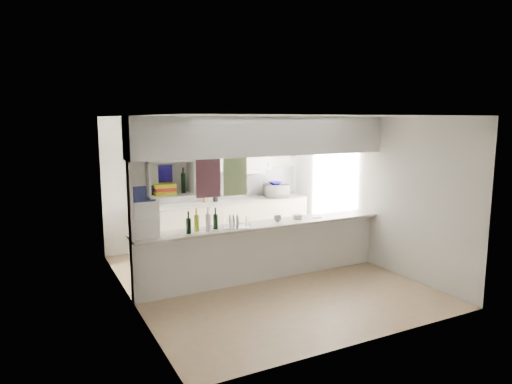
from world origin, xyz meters
TOP-DOWN VIEW (x-y plane):
  - floor at (0.00, 0.00)m, footprint 4.80×4.80m
  - ceiling at (0.00, 0.00)m, footprint 4.80×4.80m
  - wall_back at (0.00, 2.40)m, footprint 4.20×0.00m
  - wall_left at (-2.10, 0.00)m, footprint 0.00×4.80m
  - wall_right at (2.10, 0.00)m, footprint 0.00×4.80m
  - servery_partition at (-0.17, 0.00)m, footprint 4.20×0.50m
  - cubby_shelf at (-1.57, -0.06)m, footprint 0.65×0.35m
  - kitchen_run at (0.16, 2.14)m, footprint 3.60×0.63m
  - microwave at (1.40, 2.07)m, footprint 0.57×0.46m
  - bowl at (1.35, 2.03)m, footprint 0.27×0.27m
  - dish_rack at (-0.51, -0.04)m, footprint 0.45×0.39m
  - cup at (0.21, -0.06)m, footprint 0.16×0.16m
  - wine_bottles at (-1.05, -0.04)m, footprint 0.52×0.15m
  - plastic_tubs at (0.66, 0.03)m, footprint 0.50×0.18m
  - utensil_jar at (0.04, 2.15)m, footprint 0.10×0.10m
  - knife_block at (-0.16, 2.18)m, footprint 0.11×0.10m

SIDE VIEW (x-z plane):
  - floor at x=0.00m, z-range 0.00..0.00m
  - kitchen_run at x=0.16m, z-range -0.29..1.95m
  - plastic_tubs at x=0.66m, z-range 0.92..0.99m
  - cup at x=0.21m, z-range 0.94..1.04m
  - utensil_jar at x=0.04m, z-range 0.92..1.07m
  - dish_rack at x=-0.51m, z-range 0.90..1.11m
  - knife_block at x=-0.16m, z-range 0.92..1.11m
  - wine_bottles at x=-1.05m, z-range 0.87..1.23m
  - microwave at x=1.40m, z-range 0.92..1.20m
  - bowl at x=1.35m, z-range 1.20..1.26m
  - wall_back at x=0.00m, z-range -0.80..3.40m
  - wall_left at x=-2.10m, z-range -1.10..3.70m
  - wall_right at x=2.10m, z-range -1.10..3.70m
  - servery_partition at x=-0.17m, z-range 0.36..2.96m
  - cubby_shelf at x=-1.57m, z-range 1.46..1.96m
  - ceiling at x=0.00m, z-range 2.60..2.60m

